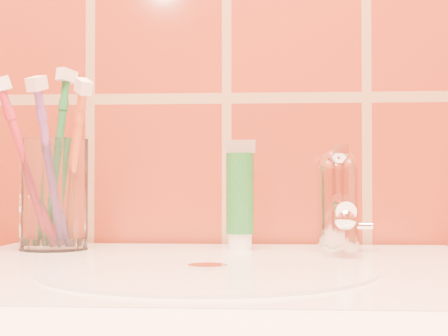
{
  "coord_description": "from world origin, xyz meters",
  "views": [
    {
      "loc": [
        0.05,
        0.3,
        0.93
      ],
      "look_at": [
        0.0,
        1.08,
        0.95
      ],
      "focal_mm": 55.0,
      "sensor_mm": 36.0,
      "label": 1
    }
  ],
  "objects": [
    {
      "name": "glass_tumbler",
      "position": [
        -0.2,
        1.1,
        0.92
      ],
      "size": [
        0.1,
        0.1,
        0.13
      ],
      "primitive_type": "cylinder",
      "rotation": [
        0.0,
        0.0,
        0.2
      ],
      "color": "white",
      "rests_on": "pedestal_sink"
    },
    {
      "name": "toothbrush_0",
      "position": [
        -0.22,
        1.08,
        0.95
      ],
      "size": [
        0.14,
        0.12,
        0.21
      ],
      "primitive_type": null,
      "rotation": [
        0.33,
        0.0,
        -1.16
      ],
      "color": "#AF253C",
      "rests_on": "glass_tumbler"
    },
    {
      "name": "toothpaste_tube",
      "position": [
        0.02,
        1.11,
        0.91
      ],
      "size": [
        0.04,
        0.03,
        0.13
      ],
      "rotation": [
        0.0,
        0.0,
        -0.02
      ],
      "color": "white",
      "rests_on": "pedestal_sink"
    },
    {
      "name": "toothbrush_2",
      "position": [
        -0.17,
        1.08,
        0.95
      ],
      "size": [
        0.14,
        0.16,
        0.22
      ],
      "primitive_type": null,
      "rotation": [
        0.37,
        0.0,
        0.6
      ],
      "color": "#C45222",
      "rests_on": "glass_tumbler"
    },
    {
      "name": "toothbrush_1",
      "position": [
        -0.2,
        1.12,
        0.96
      ],
      "size": [
        0.07,
        0.09,
        0.23
      ],
      "primitive_type": null,
      "rotation": [
        0.14,
        0.0,
        2.62
      ],
      "color": "#1E7236",
      "rests_on": "glass_tumbler"
    },
    {
      "name": "faucet",
      "position": [
        0.14,
        1.09,
        0.91
      ],
      "size": [
        0.05,
        0.11,
        0.12
      ],
      "color": "white",
      "rests_on": "pedestal_sink"
    },
    {
      "name": "toothbrush_3",
      "position": [
        -0.2,
        1.07,
        0.95
      ],
      "size": [
        0.07,
        0.14,
        0.22
      ],
      "primitive_type": null,
      "rotation": [
        0.28,
        0.0,
        -0.27
      ],
      "color": "#794798",
      "rests_on": "glass_tumbler"
    }
  ]
}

